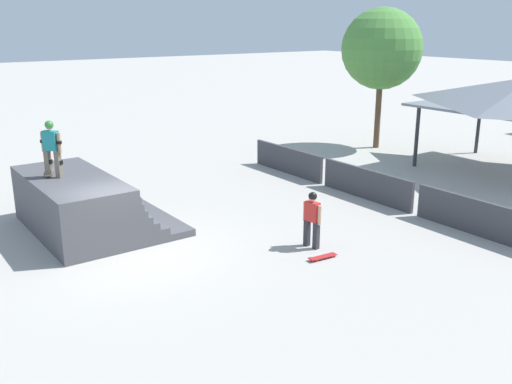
{
  "coord_description": "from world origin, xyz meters",
  "views": [
    {
      "loc": [
        13.43,
        -5.51,
        5.9
      ],
      "look_at": [
        -0.12,
        4.24,
        0.91
      ],
      "focal_mm": 40.0,
      "sensor_mm": 36.0,
      "label": 1
    }
  ],
  "objects": [
    {
      "name": "skater_on_deck",
      "position": [
        -2.66,
        -1.01,
        2.59
      ],
      "size": [
        0.64,
        0.54,
        1.63
      ],
      "rotation": [
        0.0,
        0.0,
        0.64
      ],
      "color": "#6B6051",
      "rests_on": "quarter_pipe_ramp"
    },
    {
      "name": "barrier_fence",
      "position": [
        0.28,
        8.65,
        0.53
      ],
      "size": [
        12.67,
        0.12,
        1.05
      ],
      "color": "#3D3D42",
      "rests_on": "ground"
    },
    {
      "name": "bystander_walking",
      "position": [
        2.56,
        4.18,
        0.92
      ],
      "size": [
        0.62,
        0.26,
        1.57
      ],
      "rotation": [
        0.0,
        0.0,
        3.28
      ],
      "color": "#2D2D33",
      "rests_on": "ground"
    },
    {
      "name": "skateboard_on_ground",
      "position": [
        3.34,
        3.86,
        0.06
      ],
      "size": [
        0.27,
        0.84,
        0.09
      ],
      "rotation": [
        0.0,
        0.0,
        4.63
      ],
      "color": "red",
      "rests_on": "ground"
    },
    {
      "name": "skateboard_on_deck",
      "position": [
        -2.99,
        -1.07,
        1.71
      ],
      "size": [
        0.86,
        0.46,
        0.09
      ],
      "rotation": [
        0.0,
        0.0,
        -0.33
      ],
      "color": "blue",
      "rests_on": "quarter_pipe_ramp"
    },
    {
      "name": "quarter_pipe_ramp",
      "position": [
        -2.39,
        -0.38,
        0.74
      ],
      "size": [
        4.73,
        3.77,
        1.65
      ],
      "color": "#4C4C51",
      "rests_on": "ground"
    },
    {
      "name": "ground_plane",
      "position": [
        0.0,
        0.0,
        0.0
      ],
      "size": [
        160.0,
        160.0,
        0.0
      ],
      "primitive_type": "plane",
      "color": "#ADA8A0"
    },
    {
      "name": "tree_beside_pavilion",
      "position": [
        -5.36,
        15.27,
        4.68
      ],
      "size": [
        3.77,
        3.77,
        6.59
      ],
      "color": "brown",
      "rests_on": "ground"
    }
  ]
}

